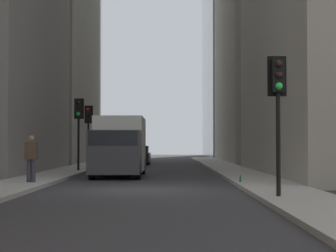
{
  "coord_description": "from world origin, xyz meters",
  "views": [
    {
      "loc": [
        -20.22,
        -0.98,
        1.54
      ],
      "look_at": [
        13.31,
        -0.9,
        2.57
      ],
      "focal_mm": 63.66,
      "sensor_mm": 36.0,
      "label": 1
    }
  ],
  "objects_px": {
    "traffic_light_midblock": "(88,122)",
    "pedestrian": "(31,157)",
    "sedan_black": "(138,156)",
    "delivery_truck": "(119,146)",
    "traffic_light_far_junction": "(79,117)",
    "discarded_bottle": "(240,179)",
    "traffic_light_foreground": "(278,93)"
  },
  "relations": [
    {
      "from": "traffic_light_midblock",
      "to": "pedestrian",
      "type": "distance_m",
      "value": 14.79
    },
    {
      "from": "traffic_light_midblock",
      "to": "pedestrian",
      "type": "bearing_deg",
      "value": 179.62
    },
    {
      "from": "sedan_black",
      "to": "traffic_light_midblock",
      "type": "relative_size",
      "value": 1.13
    },
    {
      "from": "delivery_truck",
      "to": "sedan_black",
      "type": "xyz_separation_m",
      "value": [
        16.83,
        -0.0,
        -0.8
      ]
    },
    {
      "from": "traffic_light_midblock",
      "to": "traffic_light_far_junction",
      "type": "xyz_separation_m",
      "value": [
        -4.74,
        -0.12,
        0.06
      ]
    },
    {
      "from": "pedestrian",
      "to": "discarded_bottle",
      "type": "bearing_deg",
      "value": -89.39
    },
    {
      "from": "traffic_light_midblock",
      "to": "pedestrian",
      "type": "relative_size",
      "value": 2.2
    },
    {
      "from": "sedan_black",
      "to": "discarded_bottle",
      "type": "relative_size",
      "value": 15.93
    },
    {
      "from": "delivery_truck",
      "to": "discarded_bottle",
      "type": "relative_size",
      "value": 23.93
    },
    {
      "from": "delivery_truck",
      "to": "pedestrian",
      "type": "bearing_deg",
      "value": 156.94
    },
    {
      "from": "sedan_black",
      "to": "traffic_light_far_junction",
      "type": "bearing_deg",
      "value": 169.35
    },
    {
      "from": "delivery_truck",
      "to": "pedestrian",
      "type": "distance_m",
      "value": 6.92
    },
    {
      "from": "discarded_bottle",
      "to": "traffic_light_midblock",
      "type": "bearing_deg",
      "value": 27.52
    },
    {
      "from": "traffic_light_far_junction",
      "to": "sedan_black",
      "type": "bearing_deg",
      "value": -10.65
    },
    {
      "from": "delivery_truck",
      "to": "pedestrian",
      "type": "height_order",
      "value": "delivery_truck"
    },
    {
      "from": "traffic_light_far_junction",
      "to": "traffic_light_midblock",
      "type": "bearing_deg",
      "value": 1.44
    },
    {
      "from": "delivery_truck",
      "to": "traffic_light_midblock",
      "type": "distance_m",
      "value": 8.84
    },
    {
      "from": "traffic_light_far_junction",
      "to": "discarded_bottle",
      "type": "height_order",
      "value": "traffic_light_far_junction"
    },
    {
      "from": "pedestrian",
      "to": "discarded_bottle",
      "type": "xyz_separation_m",
      "value": [
        0.08,
        -7.7,
        -0.83
      ]
    },
    {
      "from": "traffic_light_foreground",
      "to": "pedestrian",
      "type": "height_order",
      "value": "traffic_light_foreground"
    },
    {
      "from": "traffic_light_foreground",
      "to": "discarded_bottle",
      "type": "xyz_separation_m",
      "value": [
        5.95,
        0.32,
        -2.68
      ]
    },
    {
      "from": "sedan_black",
      "to": "discarded_bottle",
      "type": "bearing_deg",
      "value": -167.8
    },
    {
      "from": "delivery_truck",
      "to": "traffic_light_foreground",
      "type": "distance_m",
      "value": 13.42
    },
    {
      "from": "delivery_truck",
      "to": "pedestrian",
      "type": "xyz_separation_m",
      "value": [
        -6.36,
        2.71,
        -0.38
      ]
    },
    {
      "from": "sedan_black",
      "to": "discarded_bottle",
      "type": "distance_m",
      "value": 23.65
    },
    {
      "from": "sedan_black",
      "to": "traffic_light_midblock",
      "type": "bearing_deg",
      "value": 162.96
    },
    {
      "from": "sedan_black",
      "to": "traffic_light_far_junction",
      "type": "xyz_separation_m",
      "value": [
        -13.25,
        2.49,
        2.32
      ]
    },
    {
      "from": "sedan_black",
      "to": "pedestrian",
      "type": "distance_m",
      "value": 23.35
    },
    {
      "from": "traffic_light_far_junction",
      "to": "traffic_light_foreground",
      "type": "bearing_deg",
      "value": -153.71
    },
    {
      "from": "discarded_bottle",
      "to": "traffic_light_far_junction",
      "type": "bearing_deg",
      "value": 37.21
    },
    {
      "from": "traffic_light_midblock",
      "to": "discarded_bottle",
      "type": "distance_m",
      "value": 16.68
    },
    {
      "from": "traffic_light_midblock",
      "to": "traffic_light_far_junction",
      "type": "relative_size",
      "value": 0.98
    }
  ]
}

